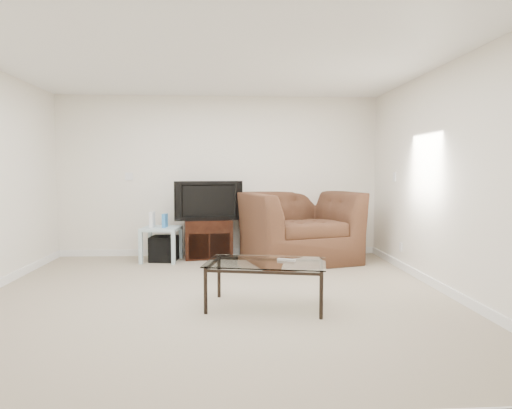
{
  "coord_description": "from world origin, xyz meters",
  "views": [
    {
      "loc": [
        0.13,
        -4.71,
        1.35
      ],
      "look_at": [
        0.5,
        1.2,
        0.9
      ],
      "focal_mm": 32.0,
      "sensor_mm": 36.0,
      "label": 1
    }
  ],
  "objects": [
    {
      "name": "floor",
      "position": [
        0.0,
        0.0,
        0.0
      ],
      "size": [
        5.0,
        5.0,
        0.0
      ],
      "primitive_type": "plane",
      "color": "tan",
      "rests_on": "ground"
    },
    {
      "name": "ceiling",
      "position": [
        0.0,
        0.0,
        2.5
      ],
      "size": [
        5.0,
        5.0,
        0.0
      ],
      "primitive_type": "plane",
      "color": "white",
      "rests_on": "ground"
    },
    {
      "name": "wall_back",
      "position": [
        0.0,
        2.5,
        1.25
      ],
      "size": [
        5.0,
        0.02,
        2.5
      ],
      "primitive_type": "cube",
      "color": "silver",
      "rests_on": "ground"
    },
    {
      "name": "wall_right",
      "position": [
        2.5,
        0.0,
        1.25
      ],
      "size": [
        0.02,
        5.0,
        2.5
      ],
      "primitive_type": "cube",
      "color": "silver",
      "rests_on": "ground"
    },
    {
      "name": "plate_back",
      "position": [
        -1.4,
        2.49,
        1.25
      ],
      "size": [
        0.12,
        0.02,
        0.12
      ],
      "primitive_type": "cube",
      "color": "white",
      "rests_on": "wall_back"
    },
    {
      "name": "plate_right_switch",
      "position": [
        2.49,
        1.6,
        1.25
      ],
      "size": [
        0.02,
        0.09,
        0.13
      ],
      "primitive_type": "cube",
      "color": "white",
      "rests_on": "wall_right"
    },
    {
      "name": "plate_right_outlet",
      "position": [
        2.49,
        1.3,
        0.3
      ],
      "size": [
        0.02,
        0.08,
        0.12
      ],
      "primitive_type": "cube",
      "color": "white",
      "rests_on": "wall_right"
    },
    {
      "name": "tv_stand",
      "position": [
        -0.17,
        2.28,
        0.3
      ],
      "size": [
        0.77,
        0.58,
        0.59
      ],
      "primitive_type": null,
      "rotation": [
        0.0,
        0.0,
        0.12
      ],
      "color": "black",
      "rests_on": "floor"
    },
    {
      "name": "dvd_player",
      "position": [
        -0.17,
        2.24,
        0.49
      ],
      "size": [
        0.39,
        0.3,
        0.05
      ],
      "primitive_type": "cube",
      "rotation": [
        0.0,
        0.0,
        0.12
      ],
      "color": "black",
      "rests_on": "tv_stand"
    },
    {
      "name": "television",
      "position": [
        -0.17,
        2.25,
        0.89
      ],
      "size": [
        0.98,
        0.34,
        0.59
      ],
      "primitive_type": "imported",
      "rotation": [
        0.0,
        0.0,
        0.15
      ],
      "color": "black",
      "rests_on": "tv_stand"
    },
    {
      "name": "side_table",
      "position": [
        -0.85,
        2.05,
        0.25
      ],
      "size": [
        0.59,
        0.59,
        0.51
      ],
      "primitive_type": null,
      "rotation": [
        0.0,
        0.0,
        -0.12
      ],
      "color": "silver",
      "rests_on": "floor"
    },
    {
      "name": "subwoofer",
      "position": [
        -0.82,
        2.07,
        0.18
      ],
      "size": [
        0.42,
        0.42,
        0.37
      ],
      "primitive_type": "cube",
      "rotation": [
        0.0,
        0.0,
        -0.13
      ],
      "color": "black",
      "rests_on": "floor"
    },
    {
      "name": "game_console",
      "position": [
        -0.98,
        2.04,
        0.62
      ],
      "size": [
        0.07,
        0.17,
        0.23
      ],
      "primitive_type": "cube",
      "rotation": [
        0.0,
        0.0,
        -0.09
      ],
      "color": "white",
      "rests_on": "side_table"
    },
    {
      "name": "game_case",
      "position": [
        -0.79,
        2.02,
        0.61
      ],
      "size": [
        0.07,
        0.15,
        0.2
      ],
      "primitive_type": "cube",
      "rotation": [
        0.0,
        0.0,
        -0.15
      ],
      "color": "#337FCC",
      "rests_on": "side_table"
    },
    {
      "name": "recliner",
      "position": [
        1.17,
        1.96,
        0.69
      ],
      "size": [
        1.81,
        1.43,
        1.38
      ],
      "primitive_type": "imported",
      "rotation": [
        0.0,
        0.0,
        0.29
      ],
      "color": "brown",
      "rests_on": "floor"
    },
    {
      "name": "coffee_table",
      "position": [
        0.5,
        -0.33,
        0.23
      ],
      "size": [
        1.26,
        0.87,
        0.45
      ],
      "primitive_type": null,
      "rotation": [
        0.0,
        0.0,
        -0.2
      ],
      "color": "black",
      "rests_on": "floor"
    },
    {
      "name": "remote",
      "position": [
        0.71,
        -0.3,
        0.46
      ],
      "size": [
        0.18,
        0.12,
        0.02
      ],
      "primitive_type": "cube",
      "rotation": [
        0.0,
        0.0,
        -0.45
      ],
      "color": "#B2B2B7",
      "rests_on": "coffee_table"
    }
  ]
}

